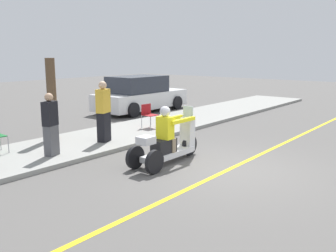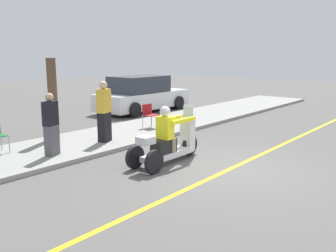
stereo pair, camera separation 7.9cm
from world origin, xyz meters
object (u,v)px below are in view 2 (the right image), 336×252
(folding_chair_curbside, at_px, (149,113))
(parked_car_lot_right, at_px, (142,95))
(spectator_by_tree, at_px, (104,113))
(spectator_mid_group, at_px, (51,125))
(tree_trunk, at_px, (53,99))
(motorcycle_trike, at_px, (168,143))

(folding_chair_curbside, height_order, parked_car_lot_right, parked_car_lot_right)
(spectator_by_tree, bearing_deg, spectator_mid_group, -176.45)
(spectator_mid_group, bearing_deg, parked_car_lot_right, 27.29)
(spectator_mid_group, xyz_separation_m, parked_car_lot_right, (7.44, 3.84, -0.12))
(tree_trunk, bearing_deg, spectator_by_tree, -63.99)
(spectator_by_tree, relative_size, tree_trunk, 0.73)
(parked_car_lot_right, distance_m, tree_trunk, 6.69)
(motorcycle_trike, distance_m, tree_trunk, 4.20)
(spectator_by_tree, bearing_deg, tree_trunk, 116.01)
(motorcycle_trike, height_order, tree_trunk, tree_trunk)
(folding_chair_curbside, distance_m, tree_trunk, 3.40)
(parked_car_lot_right, bearing_deg, motorcycle_trike, -132.36)
(spectator_by_tree, bearing_deg, folding_chair_curbside, 9.26)
(motorcycle_trike, relative_size, folding_chair_curbside, 2.86)
(folding_chair_curbside, relative_size, parked_car_lot_right, 0.17)
(spectator_mid_group, bearing_deg, folding_chair_curbside, 6.79)
(motorcycle_trike, xyz_separation_m, spectator_by_tree, (0.21, 2.61, 0.46))
(parked_car_lot_right, relative_size, tree_trunk, 1.93)
(motorcycle_trike, height_order, parked_car_lot_right, parked_car_lot_right)
(spectator_mid_group, distance_m, tree_trunk, 2.02)
(motorcycle_trike, bearing_deg, parked_car_lot_right, 47.64)
(spectator_mid_group, relative_size, folding_chair_curbside, 1.96)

